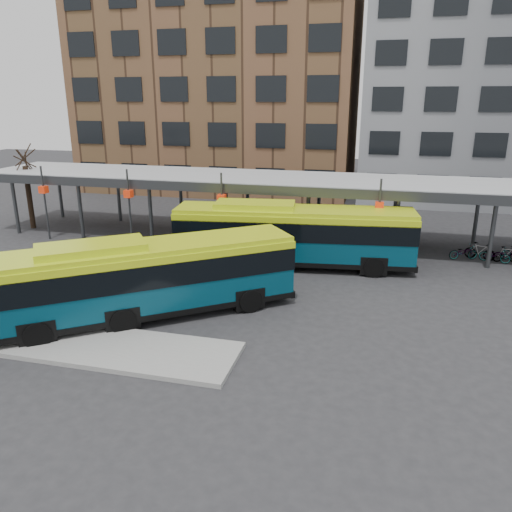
{
  "coord_description": "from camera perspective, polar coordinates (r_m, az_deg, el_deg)",
  "views": [
    {
      "loc": [
        6.01,
        -17.75,
        8.98
      ],
      "look_at": [
        0.52,
        4.0,
        1.8
      ],
      "focal_mm": 35.0,
      "sensor_mm": 36.0,
      "label": 1
    }
  ],
  "objects": [
    {
      "name": "ground",
      "position": [
        20.78,
        -4.12,
        -7.91
      ],
      "size": [
        120.0,
        120.0,
        0.0
      ],
      "primitive_type": "plane",
      "color": "#28282B",
      "rests_on": "ground"
    },
    {
      "name": "tree",
      "position": [
        38.78,
        -24.52,
        6.44
      ],
      "size": [
        1.64,
        1.64,
        5.6
      ],
      "color": "black",
      "rests_on": "ground"
    },
    {
      "name": "building_brick",
      "position": [
        52.3,
        -3.9,
        19.92
      ],
      "size": [
        26.0,
        14.0,
        22.0
      ],
      "primitive_type": "cube",
      "color": "brown",
      "rests_on": "ground"
    },
    {
      "name": "boarding_island",
      "position": [
        20.71,
        -21.65,
        -9.03
      ],
      "size": [
        14.0,
        3.0,
        0.18
      ],
      "primitive_type": "cube",
      "color": "gray",
      "rests_on": "ground"
    },
    {
      "name": "building_grey",
      "position": [
        50.75,
        26.8,
        17.11
      ],
      "size": [
        24.0,
        14.0,
        20.0
      ],
      "primitive_type": "cube",
      "color": "slate",
      "rests_on": "ground"
    },
    {
      "name": "bus_front",
      "position": [
        21.37,
        -12.54,
        -2.31
      ],
      "size": [
        11.66,
        9.67,
        3.46
      ],
      "rotation": [
        0.0,
        0.0,
        0.64
      ],
      "color": "#073A4E",
      "rests_on": "ground"
    },
    {
      "name": "canopy",
      "position": [
        31.62,
        2.96,
        8.49
      ],
      "size": [
        40.0,
        6.53,
        4.8
      ],
      "color": "#999B9E",
      "rests_on": "ground"
    },
    {
      "name": "bike_rack",
      "position": [
        31.67,
        26.83,
        0.18
      ],
      "size": [
        5.78,
        1.61,
        1.0
      ],
      "color": "slate",
      "rests_on": "ground"
    },
    {
      "name": "bus_rear",
      "position": [
        27.32,
        4.2,
        2.57
      ],
      "size": [
        13.1,
        4.26,
        3.55
      ],
      "rotation": [
        0.0,
        0.0,
        0.12
      ],
      "color": "#073A4E",
      "rests_on": "ground"
    }
  ]
}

